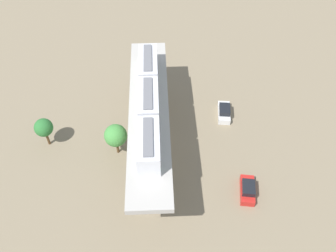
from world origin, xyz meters
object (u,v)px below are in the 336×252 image
object	(u,v)px
train	(148,102)
parked_car_white	(224,112)
tree_mid_lot	(116,136)
parked_car_red	(248,190)
tree_near_viaduct	(44,128)

from	to	relation	value
train	parked_car_white	world-z (taller)	train
train	parked_car_white	xyz separation A→B (m)	(-11.49, -6.07, -8.64)
train	tree_mid_lot	xyz separation A→B (m)	(4.70, 0.52, -5.75)
train	tree_mid_lot	distance (m)	7.44
train	parked_car_white	distance (m)	15.61
parked_car_white	parked_car_red	bearing A→B (deg)	100.61
parked_car_red	parked_car_white	distance (m)	14.10
train	parked_car_red	bearing A→B (deg)	147.62
tree_mid_lot	train	bearing A→B (deg)	-173.63
tree_near_viaduct	tree_mid_lot	distance (m)	10.34
train	parked_car_white	size ratio (longest dim) A/B	4.69
train	parked_car_red	distance (m)	17.24
parked_car_white	tree_near_viaduct	size ratio (longest dim) A/B	0.89
tree_mid_lot	parked_car_red	bearing A→B (deg)	156.66
tree_near_viaduct	parked_car_red	bearing A→B (deg)	161.13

